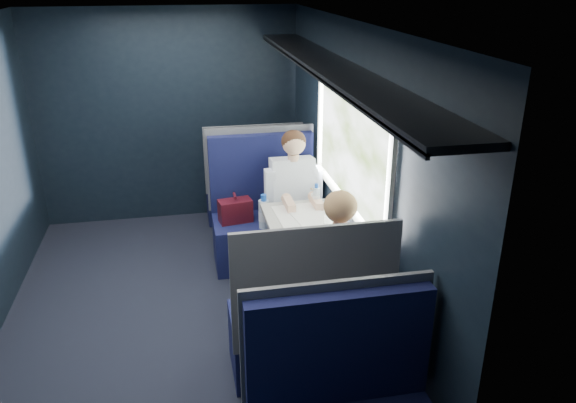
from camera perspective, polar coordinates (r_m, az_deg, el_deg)
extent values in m
cube|color=black|center=(4.78, -10.86, -11.45)|extent=(2.80, 4.20, 0.01)
cube|color=black|center=(4.46, 6.96, 2.90)|extent=(0.10, 4.20, 2.30)
cube|color=black|center=(6.31, -12.02, 8.44)|extent=(2.80, 0.10, 2.30)
cube|color=black|center=(2.36, -11.90, -16.99)|extent=(2.80, 0.10, 2.30)
cube|color=silver|center=(4.00, -13.43, 17.87)|extent=(2.80, 4.20, 0.10)
cube|color=beige|center=(4.27, 6.40, 10.38)|extent=(0.03, 1.84, 0.07)
cube|color=beige|center=(4.53, 5.94, -0.19)|extent=(0.03, 1.84, 0.07)
cube|color=beige|center=(3.60, 10.26, 0.71)|extent=(0.03, 0.07, 0.78)
cube|color=beige|center=(5.20, 3.31, 7.85)|extent=(0.03, 0.07, 0.78)
cube|color=black|center=(4.19, 4.42, 13.47)|extent=(0.36, 4.10, 0.04)
cube|color=black|center=(4.15, 2.09, 13.16)|extent=(0.02, 4.10, 0.03)
cube|color=red|center=(4.25, 6.54, 12.29)|extent=(0.01, 0.10, 0.12)
cylinder|color=#54565E|center=(4.66, -0.24, -6.85)|extent=(0.08, 0.08, 0.70)
cube|color=#B3B3AF|center=(4.52, 1.99, -2.54)|extent=(0.62, 1.00, 0.04)
cube|color=#0C0E35|center=(5.39, -2.14, -4.05)|extent=(1.00, 0.50, 0.45)
cube|color=#0C0E35|center=(5.43, -2.73, 3.03)|extent=(1.00, 0.10, 0.75)
cube|color=#54565E|center=(5.47, -2.83, 3.46)|extent=(1.04, 0.03, 0.82)
cube|color=#54565E|center=(5.21, -2.10, -1.09)|extent=(0.06, 0.40, 0.20)
cube|color=#490F1A|center=(5.24, -5.37, -0.94)|extent=(0.32, 0.21, 0.21)
cylinder|color=#490F1A|center=(5.18, -5.43, 0.59)|extent=(0.05, 0.13, 0.03)
cylinder|color=silver|center=(5.09, -2.46, -1.29)|extent=(0.10, 0.10, 0.26)
cylinder|color=blue|center=(5.02, -2.49, 0.39)|extent=(0.05, 0.05, 0.06)
cube|color=#0C0E35|center=(4.08, 1.48, -13.72)|extent=(1.00, 0.50, 0.45)
cube|color=#0C0E35|center=(3.50, 2.66, -8.63)|extent=(1.00, 0.10, 0.75)
cube|color=#54565E|center=(3.44, 2.88, -8.74)|extent=(1.04, 0.03, 0.82)
cube|color=#54565E|center=(3.93, 1.37, -9.47)|extent=(0.06, 0.40, 0.20)
cube|color=#0C0E35|center=(6.38, -3.72, 0.30)|extent=(1.00, 0.40, 0.45)
cube|color=#0C0E35|center=(5.97, -3.54, 4.38)|extent=(1.00, 0.10, 0.66)
cube|color=#54565E|center=(5.91, -3.47, 4.40)|extent=(1.04, 0.03, 0.72)
cube|color=#0C0E35|center=(3.08, 5.18, -14.62)|extent=(1.00, 0.10, 0.66)
cube|color=#54565E|center=(3.11, 4.91, -13.73)|extent=(1.04, 0.03, 0.72)
cube|color=black|center=(5.18, 0.80, -1.47)|extent=(0.36, 0.44, 0.16)
cube|color=black|center=(5.13, 1.24, -5.47)|extent=(0.32, 0.12, 0.45)
cube|color=white|center=(5.22, 0.45, 1.74)|extent=(0.40, 0.29, 0.53)
cylinder|color=#D8A88C|center=(5.09, 0.55, 4.53)|extent=(0.10, 0.10, 0.06)
sphere|color=#D8A88C|center=(5.04, 0.60, 5.92)|extent=(0.21, 0.21, 0.21)
sphere|color=#382114|center=(5.05, 0.57, 6.13)|extent=(0.22, 0.22, 0.22)
cube|color=white|center=(5.15, -1.86, 1.41)|extent=(0.09, 0.12, 0.34)
cube|color=white|center=(5.23, 2.90, 1.75)|extent=(0.09, 0.12, 0.34)
cube|color=black|center=(4.07, 4.56, -8.67)|extent=(0.36, 0.44, 0.16)
cube|color=black|center=(4.40, 3.74, -10.75)|extent=(0.32, 0.12, 0.45)
cube|color=black|center=(3.81, 5.32, -6.67)|extent=(0.40, 0.29, 0.53)
cylinder|color=#D8A88C|center=(3.72, 5.30, -2.61)|extent=(0.10, 0.10, 0.06)
sphere|color=#D8A88C|center=(3.68, 5.29, -0.58)|extent=(0.21, 0.21, 0.21)
sphere|color=#A87D4E|center=(3.66, 5.37, -0.45)|extent=(0.22, 0.22, 0.22)
cube|color=black|center=(3.80, 1.94, -6.72)|extent=(0.09, 0.12, 0.34)
cube|color=black|center=(3.91, 8.27, -6.04)|extent=(0.09, 0.12, 0.34)
cube|color=#A87D4E|center=(3.71, 5.65, -5.49)|extent=(0.26, 0.07, 0.36)
cube|color=white|center=(4.58, 2.17, -1.88)|extent=(0.52, 0.72, 0.01)
cube|color=silver|center=(4.62, 5.05, -1.67)|extent=(0.30, 0.34, 0.01)
cube|color=silver|center=(4.61, 6.34, -0.31)|extent=(0.10, 0.28, 0.20)
cube|color=black|center=(4.60, 6.27, -0.32)|extent=(0.08, 0.24, 0.16)
cylinder|color=silver|center=(4.83, 2.90, 0.48)|extent=(0.06, 0.06, 0.17)
cylinder|color=blue|center=(4.79, 2.92, 1.61)|extent=(0.03, 0.03, 0.04)
cylinder|color=white|center=(4.89, 2.80, 0.29)|extent=(0.07, 0.07, 0.09)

